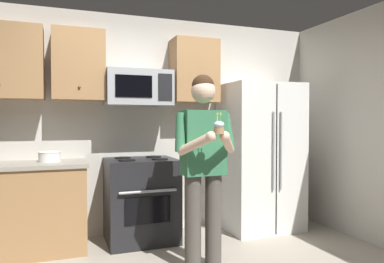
{
  "coord_description": "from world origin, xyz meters",
  "views": [
    {
      "loc": [
        -1.0,
        -2.62,
        1.34
      ],
      "look_at": [
        0.11,
        0.4,
        1.25
      ],
      "focal_mm": 33.93,
      "sensor_mm": 36.0,
      "label": 1
    }
  ],
  "objects_px": {
    "microwave": "(138,88)",
    "person": "(204,160)",
    "refrigerator": "(260,157)",
    "cupcake": "(219,127)",
    "bowl_large_white": "(50,156)",
    "oven_range": "(141,200)"
  },
  "relations": [
    {
      "from": "refrigerator",
      "to": "cupcake",
      "type": "bearing_deg",
      "value": -132.02
    },
    {
      "from": "microwave",
      "to": "refrigerator",
      "type": "height_order",
      "value": "microwave"
    },
    {
      "from": "person",
      "to": "oven_range",
      "type": "bearing_deg",
      "value": 110.7
    },
    {
      "from": "person",
      "to": "microwave",
      "type": "bearing_deg",
      "value": 108.6
    },
    {
      "from": "microwave",
      "to": "person",
      "type": "relative_size",
      "value": 0.42
    },
    {
      "from": "oven_range",
      "to": "cupcake",
      "type": "relative_size",
      "value": 5.36
    },
    {
      "from": "bowl_large_white",
      "to": "cupcake",
      "type": "xyz_separation_m",
      "value": [
        1.32,
        -1.36,
        0.32
      ]
    },
    {
      "from": "cupcake",
      "to": "microwave",
      "type": "bearing_deg",
      "value": 104.49
    },
    {
      "from": "bowl_large_white",
      "to": "cupcake",
      "type": "relative_size",
      "value": 1.31
    },
    {
      "from": "bowl_large_white",
      "to": "oven_range",
      "type": "bearing_deg",
      "value": -3.78
    },
    {
      "from": "refrigerator",
      "to": "bowl_large_white",
      "type": "relative_size",
      "value": 7.9
    },
    {
      "from": "cupcake",
      "to": "bowl_large_white",
      "type": "bearing_deg",
      "value": 134.05
    },
    {
      "from": "microwave",
      "to": "person",
      "type": "height_order",
      "value": "microwave"
    },
    {
      "from": "oven_range",
      "to": "person",
      "type": "bearing_deg",
      "value": -69.3
    },
    {
      "from": "microwave",
      "to": "refrigerator",
      "type": "distance_m",
      "value": 1.72
    },
    {
      "from": "oven_range",
      "to": "cupcake",
      "type": "height_order",
      "value": "cupcake"
    },
    {
      "from": "microwave",
      "to": "bowl_large_white",
      "type": "distance_m",
      "value": 1.21
    },
    {
      "from": "oven_range",
      "to": "microwave",
      "type": "relative_size",
      "value": 1.26
    },
    {
      "from": "oven_range",
      "to": "bowl_large_white",
      "type": "distance_m",
      "value": 1.08
    },
    {
      "from": "bowl_large_white",
      "to": "cupcake",
      "type": "bearing_deg",
      "value": -45.95
    },
    {
      "from": "cupcake",
      "to": "person",
      "type": "bearing_deg",
      "value": 90.0
    },
    {
      "from": "microwave",
      "to": "bowl_large_white",
      "type": "relative_size",
      "value": 3.25
    }
  ]
}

